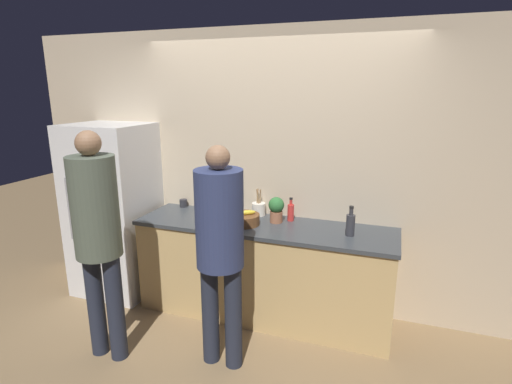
# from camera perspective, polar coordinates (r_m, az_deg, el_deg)

# --- Properties ---
(ground_plane) EXTENTS (14.00, 14.00, 0.00)m
(ground_plane) POSITION_cam_1_polar(r_m,az_deg,el_deg) (3.67, -0.82, -19.64)
(ground_plane) COLOR #8C704C
(wall_back) EXTENTS (5.20, 0.06, 2.60)m
(wall_back) POSITION_cam_1_polar(r_m,az_deg,el_deg) (3.77, 2.76, 2.89)
(wall_back) COLOR #C6B293
(wall_back) RESTS_ON ground_plane
(counter) EXTENTS (2.32, 0.67, 0.89)m
(counter) POSITION_cam_1_polar(r_m,az_deg,el_deg) (3.75, 1.16, -10.97)
(counter) COLOR tan
(counter) RESTS_ON ground_plane
(refrigerator) EXTENTS (0.77, 0.70, 1.73)m
(refrigerator) POSITION_cam_1_polar(r_m,az_deg,el_deg) (4.31, -19.60, -2.40)
(refrigerator) COLOR white
(refrigerator) RESTS_ON ground_plane
(person_left) EXTENTS (0.34, 0.34, 1.79)m
(person_left) POSITION_cam_1_polar(r_m,az_deg,el_deg) (3.17, -21.72, -4.98)
(person_left) COLOR #232838
(person_left) RESTS_ON ground_plane
(person_center) EXTENTS (0.35, 0.35, 1.70)m
(person_center) POSITION_cam_1_polar(r_m,az_deg,el_deg) (2.89, -5.18, -6.89)
(person_center) COLOR #232838
(person_center) RESTS_ON ground_plane
(fruit_bowl) EXTENTS (0.29, 0.29, 0.13)m
(fruit_bowl) POSITION_cam_1_polar(r_m,az_deg,el_deg) (3.55, -1.78, -3.89)
(fruit_bowl) COLOR brown
(fruit_bowl) RESTS_ON counter
(utensil_crock) EXTENTS (0.13, 0.13, 0.26)m
(utensil_crock) POSITION_cam_1_polar(r_m,az_deg,el_deg) (3.80, 0.39, -2.40)
(utensil_crock) COLOR silver
(utensil_crock) RESTS_ON counter
(bottle_dark) EXTENTS (0.07, 0.07, 0.25)m
(bottle_dark) POSITION_cam_1_polar(r_m,az_deg,el_deg) (3.36, 13.35, -4.48)
(bottle_dark) COLOR #333338
(bottle_dark) RESTS_ON counter
(bottle_red) EXTENTS (0.06, 0.06, 0.22)m
(bottle_red) POSITION_cam_1_polar(r_m,az_deg,el_deg) (3.65, 4.99, -2.82)
(bottle_red) COLOR red
(bottle_red) RESTS_ON counter
(cup_yellow) EXTENTS (0.08, 0.08, 0.08)m
(cup_yellow) POSITION_cam_1_polar(r_m,az_deg,el_deg) (3.61, -6.74, -3.85)
(cup_yellow) COLOR gold
(cup_yellow) RESTS_ON counter
(cup_black) EXTENTS (0.08, 0.08, 0.08)m
(cup_black) POSITION_cam_1_polar(r_m,az_deg,el_deg) (4.14, -10.33, -1.57)
(cup_black) COLOR #28282D
(cup_black) RESTS_ON counter
(potted_plant) EXTENTS (0.14, 0.14, 0.23)m
(potted_plant) POSITION_cam_1_polar(r_m,az_deg,el_deg) (3.59, 2.92, -2.39)
(potted_plant) COLOR #9E6042
(potted_plant) RESTS_ON counter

